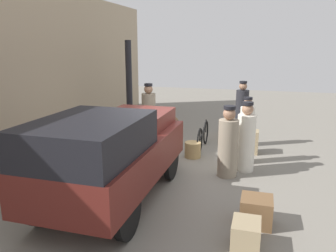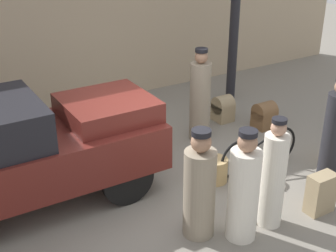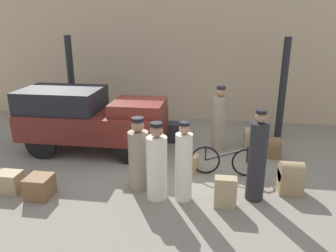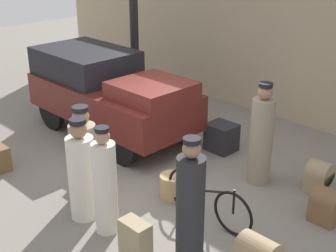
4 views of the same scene
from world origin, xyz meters
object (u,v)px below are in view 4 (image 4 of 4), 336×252
wicker_basket (172,186)px  porter_standing_middle (84,158)px  truck (108,90)px  trunk_barrel_dark (326,205)px  porter_with_bicycle (261,138)px  suitcase_black_upright (319,177)px  bicycle (208,200)px  porter_lifting_near_truck (190,212)px  porter_carrying_trunk (82,174)px  conductor_in_dark_uniform (105,185)px  suitcase_tan_flat (222,137)px  trunk_wicker_pale (135,242)px

wicker_basket → porter_standing_middle: bearing=-135.6°
truck → wicker_basket: size_ratio=9.19×
trunk_barrel_dark → porter_with_bicycle: bearing=168.6°
wicker_basket → suitcase_black_upright: suitcase_black_upright is taller
truck → wicker_basket: (2.84, -0.92, -0.78)m
wicker_basket → porter_with_bicycle: size_ratio=0.23×
porter_standing_middle → porter_with_bicycle: 2.98m
bicycle → suitcase_black_upright: bearing=69.5°
wicker_basket → porter_lifting_near_truck: (1.41, -1.11, 0.67)m
porter_with_bicycle → porter_carrying_trunk: bearing=-114.0°
bicycle → conductor_in_dark_uniform: (-0.87, -1.22, 0.40)m
suitcase_tan_flat → trunk_barrel_dark: size_ratio=1.01×
conductor_in_dark_uniform → trunk_barrel_dark: bearing=49.5°
wicker_basket → porter_lifting_near_truck: porter_lifting_near_truck is taller
truck → porter_with_bicycle: bearing=8.5°
porter_standing_middle → suitcase_tan_flat: porter_standing_middle is taller
trunk_barrel_dark → wicker_basket: bearing=-151.2°
conductor_in_dark_uniform → porter_carrying_trunk: size_ratio=1.02×
porter_carrying_trunk → trunk_barrel_dark: bearing=43.3°
wicker_basket → porter_with_bicycle: (0.69, 1.45, 0.63)m
truck → trunk_wicker_pale: size_ratio=6.21×
trunk_wicker_pale → conductor_in_dark_uniform: bearing=168.2°
porter_standing_middle → porter_lifting_near_truck: size_ratio=0.85×
porter_carrying_trunk → porter_with_bicycle: (1.25, 2.81, 0.10)m
wicker_basket → conductor_in_dark_uniform: (-0.02, -1.33, 0.56)m
wicker_basket → porter_lifting_near_truck: size_ratio=0.22×
bicycle → porter_lifting_near_truck: bearing=-60.9°
porter_lifting_near_truck → trunk_barrel_dark: 2.45m
porter_with_bicycle → trunk_wicker_pale: 3.00m
suitcase_black_upright → trunk_wicker_pale: (-0.79, -3.39, 0.04)m
porter_carrying_trunk → trunk_barrel_dark: (2.67, 2.52, -0.46)m
porter_standing_middle → porter_with_bicycle: size_ratio=0.88×
suitcase_black_upright → bicycle: bearing=-110.5°
porter_lifting_near_truck → porter_carrying_trunk: (-1.97, -0.24, -0.14)m
porter_carrying_trunk → suitcase_black_upright: (2.16, 3.24, -0.46)m
trunk_wicker_pale → bicycle: bearing=88.3°
porter_carrying_trunk → porter_with_bicycle: porter_with_bicycle is taller
suitcase_tan_flat → suitcase_black_upright: bearing=-2.4°
porter_lifting_near_truck → truck: bearing=154.4°
truck → bicycle: (3.69, -1.03, -0.63)m
truck → suitcase_black_upright: bearing=12.2°
porter_standing_middle → porter_lifting_near_truck: bearing=-2.8°
suitcase_black_upright → porter_with_bicycle: bearing=-154.5°
porter_standing_middle → trunk_barrel_dark: (3.13, 2.16, -0.44)m
porter_lifting_near_truck → conductor_in_dark_uniform: bearing=-171.3°
truck → wicker_basket: 3.09m
bicycle → trunk_barrel_dark: (1.26, 1.27, -0.08)m
conductor_in_dark_uniform → trunk_barrel_dark: size_ratio=3.00×
suitcase_black_upright → trunk_barrel_dark: size_ratio=1.01×
suitcase_black_upright → conductor_in_dark_uniform: bearing=-116.7°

